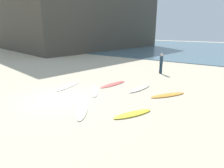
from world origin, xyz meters
name	(u,v)px	position (x,y,z in m)	size (l,w,h in m)	color
ground_plane	(59,99)	(0.00, 0.00, 0.00)	(120.00, 120.00, 0.00)	beige
ocean_water	(193,48)	(0.00, 35.94, 0.04)	(120.00, 40.00, 0.08)	slate
coastal_headland	(73,14)	(-23.62, 24.93, 7.06)	(25.83, 27.08, 14.11)	#474238
surfboard_0	(68,86)	(-1.34, 1.92, 0.03)	(0.52, 2.44, 0.06)	white
surfboard_1	(94,90)	(0.77, 2.22, 0.04)	(0.49, 2.47, 0.08)	white
surfboard_2	(168,95)	(4.99, 4.02, 0.04)	(0.52, 2.37, 0.08)	orange
surfboard_3	(113,84)	(0.99, 4.08, 0.03)	(0.54, 2.42, 0.06)	#E1544D
surfboard_4	(133,114)	(4.46, 0.53, 0.04)	(0.51, 2.03, 0.09)	yellow
surfboard_5	(82,109)	(2.14, -0.38, 0.04)	(0.52, 2.51, 0.07)	white
surfboard_6	(139,89)	(3.03, 4.20, 0.04)	(0.54, 2.22, 0.09)	silver
beachgoer_near	(161,62)	(2.60, 9.35, 1.01)	(0.39, 0.39, 1.80)	#1E3342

